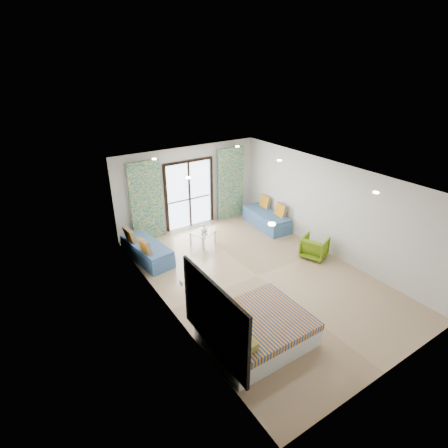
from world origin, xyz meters
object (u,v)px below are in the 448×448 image
bed (256,330)px  armchair (315,246)px  coffee_table (203,234)px  daybed_right (266,218)px  daybed_left (146,251)px

bed → armchair: bearing=26.8°
armchair → bed: bearing=93.6°
bed → coffee_table: coffee_table is taller
coffee_table → daybed_right: bearing=-1.4°
daybed_right → armchair: size_ratio=2.76×
armchair → daybed_left: bearing=35.7°
coffee_table → armchair: 3.32m
coffee_table → bed: bearing=-105.5°
daybed_right → daybed_left: bearing=-177.8°
bed → daybed_left: daybed_left is taller
armchair → coffee_table: bearing=20.7°
bed → coffee_table: bearing=74.5°
coffee_table → armchair: (2.30, -2.40, -0.02)m
bed → coffee_table: 4.29m
daybed_right → bed: bearing=-127.4°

